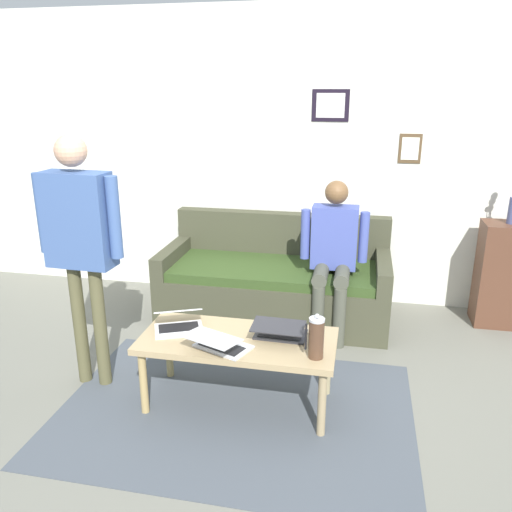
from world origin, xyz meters
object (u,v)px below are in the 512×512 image
Objects in this scene: laptop_left at (178,323)px; laptop_right at (219,343)px; person_seated at (333,249)px; couch at (275,283)px; coffee_table at (238,345)px; person_standing at (80,232)px; laptop_center at (280,332)px; side_shelf at (503,275)px; french_press at (316,338)px.

laptop_left is 0.41m from laptop_right.
couch is at bearing -23.70° from person_seated.
person_standing is (1.06, -0.05, 0.68)m from coffee_table.
person_standing reaches higher than laptop_left.
side_shelf reaches higher than laptop_center.
coffee_table is 1.34m from person_seated.
laptop_right is 1.51× the size of french_press.
person_standing is (0.98, -0.22, 0.58)m from laptop_right.
coffee_table is 0.97× the size of person_seated.
person_standing reaches higher than french_press.
person_standing is at bearing -2.71° from coffee_table.
coffee_table is 1.26m from person_standing.
couch is 5.91× the size of laptop_center.
person_standing is 1.34× the size of person_seated.
person_seated reaches higher than french_press.
person_standing is at bearing -12.71° from laptop_right.
person_standing reaches higher than side_shelf.
side_shelf reaches higher than couch.
laptop_center is (-0.67, -0.01, 0.00)m from laptop_left.
couch is 1.16× the size of person_standing.
coffee_table is 0.28m from laptop_center.
laptop_left is 1.41× the size of french_press.
laptop_left is (0.41, -0.05, 0.09)m from coffee_table.
laptop_right is at bearing 146.64° from laptop_left.
french_press is at bearing 140.19° from laptop_center.
french_press is at bearing 51.13° from side_shelf.
coffee_table is 3.15× the size of laptop_left.
laptop_left is 2.85m from side_shelf.
side_shelf is 1.53m from person_seated.
couch is at bearing 6.36° from side_shelf.
couch is 7.10× the size of french_press.
laptop_left is (0.41, 1.38, 0.21)m from couch.
couch is 5.04× the size of laptop_left.
laptop_center is 0.79× the size of laptop_right.
laptop_left is 0.43× the size of side_shelf.
side_shelf is 0.53× the size of person_standing.
coffee_table is at bearing 12.90° from laptop_center.
person_seated is (-0.59, -1.37, 0.21)m from laptop_right.
french_press is 0.31× the size of side_shelf.
french_press reaches higher than laptop_right.
laptop_left is 0.23× the size of person_standing.
couch is 1.41m from laptop_center.
laptop_right is 0.33× the size of person_seated.
laptop_center is (-0.26, 1.37, 0.21)m from couch.
french_press reaches higher than laptop_left.
laptop_left is 0.87m from person_standing.
person_standing is (1.06, 1.38, 0.80)m from couch.
laptop_center and laptop_right have the same top height.
laptop_center is (-0.26, -0.06, 0.09)m from coffee_table.
side_shelf is (-2.36, -1.59, -0.06)m from laptop_left.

